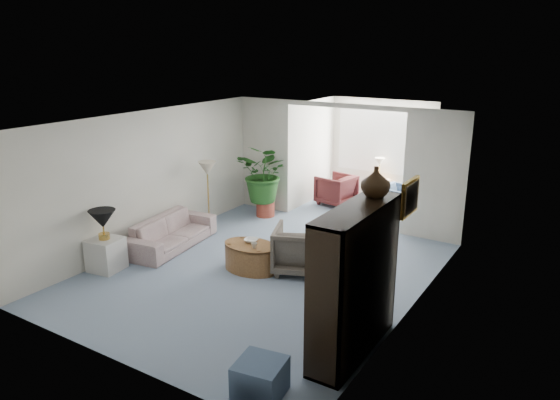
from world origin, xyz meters
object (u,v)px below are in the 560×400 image
Objects in this scene: sofa at (172,232)px; wingback_chair at (300,249)px; coffee_cup at (254,245)px; side_table_dark at (346,257)px; cabinet_urn at (376,182)px; end_table at (106,254)px; coffee_bowl at (251,240)px; sunroom_table at (378,190)px; framed_picture at (411,198)px; entertainment_cabinet at (355,281)px; plant_pot at (265,209)px; coffee_table at (250,257)px; sunroom_chair_maroon at (336,190)px; sunroom_chair_blue at (398,200)px; table_lamp at (102,219)px; ottoman at (260,378)px; floor_lamp at (207,168)px.

wingback_chair reaches higher than sofa.
side_table_dark reaches higher than coffee_cup.
cabinet_urn is (4.28, -0.87, 1.75)m from sofa.
coffee_bowl is (1.98, 1.37, 0.21)m from end_table.
sunroom_table is at bearing 110.71° from cabinet_urn.
framed_picture is 1.44m from entertainment_cabinet.
coffee_cup is 3.05m from plant_pot.
wingback_chair is (-1.94, 0.50, -1.31)m from framed_picture.
coffee_table is at bearing -63.43° from coffee_bowl.
coffee_table is 4.14m from sunroom_chair_maroon.
sunroom_chair_maroon is at bearing 126.44° from framed_picture.
plant_pot is at bearing 146.84° from side_table_dark.
sofa is 2.65× the size of sunroom_chair_blue.
sunroom_chair_maroon is at bearing -135.00° from sunroom_table.
cabinet_urn reaches higher than table_lamp.
sunroom_chair_maroon reaches higher than plant_pot.
coffee_cup is at bearing -91.71° from sunroom_table.
sofa is at bearing 144.70° from ottoman.
sunroom_table is at bearing 145.67° from sunroom_chair_maroon.
sunroom_chair_blue reaches higher than side_table_dark.
framed_picture reaches higher than ottoman.
floor_lamp is 2.58m from coffee_cup.
table_lamp is (0.00, 0.00, 0.62)m from end_table.
sofa is 5.17× the size of cabinet_urn.
floor_lamp is at bearing -121.48° from sunroom_table.
table_lamp reaches higher than sunroom_chair_blue.
side_table_dark is (1.48, 0.59, -0.19)m from coffee_bowl.
table_lamp is 4.28m from ottoman.
wingback_chair is 1.09× the size of sunroom_chair_maroon.
sofa is at bearing -113.99° from sunroom_table.
coffee_bowl is at bearing 175.57° from framed_picture.
side_table_dark is at bearing 117.03° from entertainment_cabinet.
sofa reaches higher than plant_pot.
end_table is 4.83m from cabinet_urn.
entertainment_cabinet reaches higher than plant_pot.
table_lamp is 3.26m from wingback_chair.
cabinet_urn is at bearing 124.10° from wingback_chair.
coffee_cup is 2.84m from cabinet_urn.
ottoman is 0.90× the size of sunroom_table.
end_table is at bearing -99.84° from plant_pot.
sunroom_table is (0.75, 0.75, -0.08)m from sunroom_chair_maroon.
plant_pot is (-1.33, 2.42, -0.32)m from coffee_bowl.
end_table reaches higher than ottoman.
wingback_chair reaches higher than coffee_cup.
coffee_table reaches higher than ottoman.
table_lamp is at bearing -150.45° from side_table_dark.
sunroom_chair_blue is (3.08, 5.39, 0.06)m from end_table.
framed_picture is 0.64× the size of sunroom_chair_maroon.
sofa is 2.48× the size of sunroom_chair_maroon.
sunroom_chair_maroon is (-0.60, 4.22, -0.14)m from coffee_cup.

